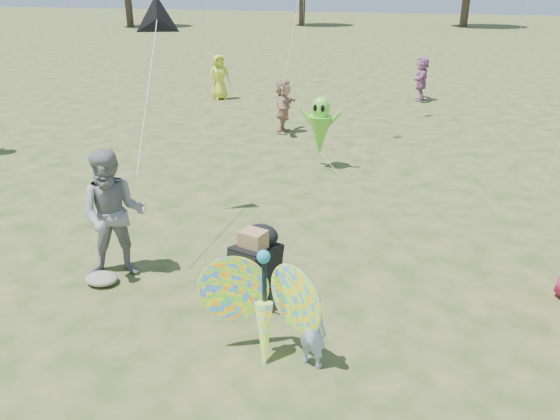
% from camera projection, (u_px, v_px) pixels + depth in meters
% --- Properties ---
extents(ground, '(160.00, 160.00, 0.00)m').
position_uv_depth(ground, '(259.00, 332.00, 7.10)').
color(ground, '#51592B').
rests_on(ground, ground).
extents(child_girl, '(0.39, 0.31, 0.96)m').
position_uv_depth(child_girl, '(313.00, 331.00, 6.31)').
color(child_girl, '#9BB1DC').
rests_on(child_girl, ground).
extents(adult_man, '(1.20, 1.09, 2.01)m').
position_uv_depth(adult_man, '(114.00, 215.00, 8.12)').
color(adult_man, gray).
rests_on(adult_man, ground).
extents(grey_bag, '(0.51, 0.41, 0.16)m').
position_uv_depth(grey_bag, '(101.00, 279.00, 8.21)').
color(grey_bag, gray).
rests_on(grey_bag, ground).
extents(crowd_d, '(0.60, 1.52, 1.60)m').
position_uv_depth(crowd_d, '(283.00, 106.00, 16.18)').
color(crowd_d, tan).
rests_on(crowd_d, ground).
extents(crowd_g, '(0.98, 0.93, 1.69)m').
position_uv_depth(crowd_g, '(219.00, 77.00, 20.85)').
color(crowd_g, '#CDDF34').
rests_on(crowd_g, ground).
extents(crowd_j, '(0.51, 1.53, 1.64)m').
position_uv_depth(crowd_j, '(421.00, 79.00, 20.63)').
color(crowd_j, '#A25D93').
rests_on(crowd_j, ground).
extents(jogging_stroller, '(0.64, 1.11, 1.09)m').
position_uv_depth(jogging_stroller, '(256.00, 259.00, 7.65)').
color(jogging_stroller, black).
rests_on(jogging_stroller, ground).
extents(butterfly_kite, '(1.74, 0.75, 1.60)m').
position_uv_depth(butterfly_kite, '(264.00, 307.00, 6.41)').
color(butterfly_kite, '#F2264E').
rests_on(butterfly_kite, ground).
extents(delta_kite_rig, '(1.18, 2.55, 2.42)m').
position_uv_depth(delta_kite_rig, '(157.00, 21.00, 9.22)').
color(delta_kite_rig, black).
rests_on(delta_kite_rig, ground).
extents(alien_kite, '(1.12, 0.69, 1.74)m').
position_uv_depth(alien_kite, '(320.00, 129.00, 13.02)').
color(alien_kite, '#64D331').
rests_on(alien_kite, ground).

